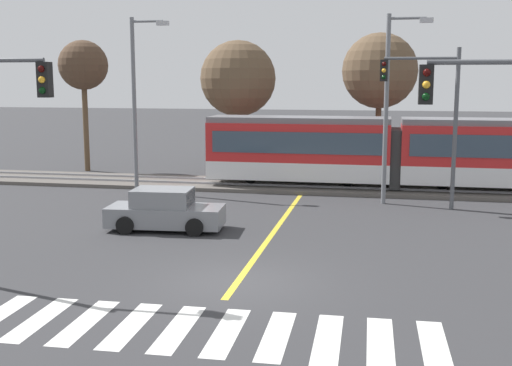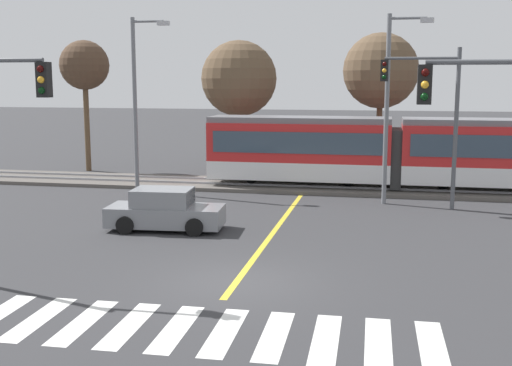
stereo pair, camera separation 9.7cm
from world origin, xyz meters
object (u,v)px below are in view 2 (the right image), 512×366
at_px(sedan_crossing, 165,211).
at_px(bare_tree_west, 239,79).
at_px(traffic_light_far_right, 432,105).
at_px(bare_tree_far_west, 85,66).
at_px(street_lamp_west, 138,95).
at_px(bare_tree_east, 381,71).
at_px(street_lamp_centre, 391,98).
at_px(light_rail_tram, 396,150).

bearing_deg(sedan_crossing, bare_tree_west, 91.96).
relative_size(traffic_light_far_right, bare_tree_far_west, 0.87).
relative_size(sedan_crossing, traffic_light_far_right, 0.64).
bearing_deg(street_lamp_west, bare_tree_east, 32.52).
xyz_separation_m(sedan_crossing, traffic_light_far_right, (9.70, 5.95, 3.70)).
xyz_separation_m(bare_tree_far_west, bare_tree_east, (17.15, 1.04, -0.30)).
distance_m(traffic_light_far_right, street_lamp_centre, 1.84).
bearing_deg(bare_tree_east, light_rail_tram, -79.22).
xyz_separation_m(street_lamp_centre, bare_tree_west, (-8.50, 7.67, 0.84)).
distance_m(light_rail_tram, traffic_light_far_right, 4.85).
bearing_deg(sedan_crossing, bare_tree_east, 63.15).
height_order(light_rail_tram, bare_tree_west, bare_tree_west).
bearing_deg(bare_tree_far_west, bare_tree_east, 3.46).
bearing_deg(street_lamp_west, bare_tree_far_west, 132.90).
relative_size(street_lamp_west, street_lamp_centre, 1.02).
xyz_separation_m(street_lamp_centre, bare_tree_east, (-0.55, 8.09, 1.26)).
bearing_deg(bare_tree_west, bare_tree_far_west, -176.17).
bearing_deg(street_lamp_centre, bare_tree_east, 93.91).
relative_size(sedan_crossing, street_lamp_centre, 0.53).
height_order(street_lamp_centre, bare_tree_west, street_lamp_centre).
xyz_separation_m(light_rail_tram, traffic_light_far_right, (1.34, -4.03, 2.35)).
bearing_deg(bare_tree_east, bare_tree_far_west, -176.54).
bearing_deg(light_rail_tram, bare_tree_east, 100.78).
height_order(light_rail_tram, sedan_crossing, light_rail_tram).
distance_m(sedan_crossing, bare_tree_east, 17.32).
xyz_separation_m(light_rail_tram, bare_tree_east, (-0.91, 4.75, 3.86)).
bearing_deg(street_lamp_centre, bare_tree_far_west, 158.27).
xyz_separation_m(traffic_light_far_right, street_lamp_west, (-13.61, 1.53, 0.32)).
distance_m(bare_tree_far_west, bare_tree_west, 9.25).
relative_size(street_lamp_west, bare_tree_far_west, 1.08).
xyz_separation_m(sedan_crossing, bare_tree_far_west, (-9.69, 13.70, 5.51)).
xyz_separation_m(light_rail_tram, street_lamp_west, (-12.28, -2.50, 2.67)).
distance_m(traffic_light_far_right, bare_tree_far_west, 20.96).
xyz_separation_m(sedan_crossing, street_lamp_centre, (8.01, 6.64, 3.95)).
bearing_deg(bare_tree_far_west, street_lamp_centre, -21.73).
height_order(street_lamp_centre, bare_tree_far_west, street_lamp_centre).
distance_m(traffic_light_far_right, bare_tree_east, 9.19).
bearing_deg(traffic_light_far_right, bare_tree_west, 140.62).
bearing_deg(light_rail_tram, sedan_crossing, -129.96).
bearing_deg(sedan_crossing, street_lamp_west, 117.63).
bearing_deg(bare_tree_east, traffic_light_far_right, -75.69).
xyz_separation_m(bare_tree_far_west, bare_tree_west, (9.20, 0.62, -0.72)).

